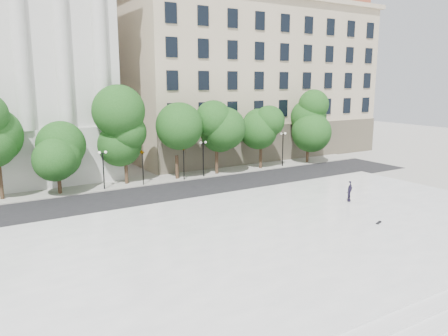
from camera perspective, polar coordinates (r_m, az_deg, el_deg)
The scene contains 12 objects.
ground at distance 28.04m, azimuth 9.35°, elevation -11.15°, with size 160.00×160.00×0.00m, color #A5A39C.
plaza at distance 30.11m, azimuth 5.58°, elevation -8.98°, with size 44.00×22.00×0.45m, color white.
street at distance 42.51m, azimuth -6.77°, elevation -3.26°, with size 60.00×8.00×0.02m, color black.
far_sidewalk at distance 47.86m, azimuth -9.82°, elevation -1.64°, with size 60.00×4.00×0.12m, color #ACA99F.
building_east at distance 69.18m, azimuth 0.84°, elevation 11.71°, with size 36.00×26.15×23.00m.
traffic_light_west at distance 45.17m, azimuth -10.63°, elevation 2.37°, with size 0.59×1.97×4.28m.
traffic_light_east at distance 47.04m, azimuth -5.32°, elevation 2.77°, with size 0.60×1.78×4.20m.
person_lying at distance 39.06m, azimuth 16.00°, elevation -3.90°, with size 0.64×0.42×1.77m, color black.
skateboard at distance 34.01m, azimuth 19.55°, elevation -6.73°, with size 0.75×0.19×0.08m, color black.
plaza_steps at distance 22.75m, azimuth 24.93°, elevation -17.34°, with size 44.00×3.00×0.30m.
street_trees at distance 46.24m, azimuth -9.94°, elevation 4.64°, with size 47.44×5.20×8.19m.
lamp_posts at distance 46.07m, azimuth -9.21°, elevation 1.42°, with size 37.29×0.28×4.37m.
Camera 1 is at (-17.25, -19.38, 10.62)m, focal length 35.00 mm.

